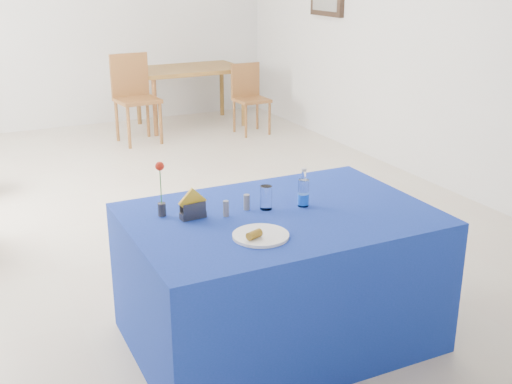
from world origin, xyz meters
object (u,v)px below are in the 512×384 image
(blue_table, at_px, (279,277))
(oak_table, at_px, (190,73))
(water_bottle, at_px, (303,194))
(chair_bg_left, at_px, (134,92))
(chair_bg_right, at_px, (249,93))
(plate, at_px, (261,236))

(blue_table, relative_size, oak_table, 1.19)
(blue_table, bearing_deg, oak_table, 75.02)
(water_bottle, height_order, chair_bg_left, chair_bg_left)
(blue_table, bearing_deg, chair_bg_left, 84.07)
(blue_table, distance_m, oak_table, 5.24)
(oak_table, xyz_separation_m, chair_bg_right, (0.52, -0.68, -0.18))
(blue_table, xyz_separation_m, chair_bg_left, (0.47, 4.57, 0.21))
(oak_table, relative_size, chair_bg_right, 1.57)
(oak_table, bearing_deg, plate, -106.67)
(water_bottle, relative_size, oak_table, 0.16)
(chair_bg_right, bearing_deg, blue_table, -114.90)
(plate, relative_size, water_bottle, 1.29)
(plate, distance_m, water_bottle, 0.49)
(chair_bg_left, height_order, chair_bg_right, chair_bg_left)
(blue_table, bearing_deg, plate, -134.16)
(oak_table, bearing_deg, water_bottle, -103.34)
(oak_table, height_order, chair_bg_left, chair_bg_left)
(blue_table, bearing_deg, chair_bg_right, 66.80)
(plate, xyz_separation_m, blue_table, (0.23, 0.24, -0.39))
(water_bottle, relative_size, chair_bg_right, 0.25)
(plate, xyz_separation_m, oak_table, (1.59, 5.30, -0.09))
(chair_bg_left, bearing_deg, oak_table, 23.30)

